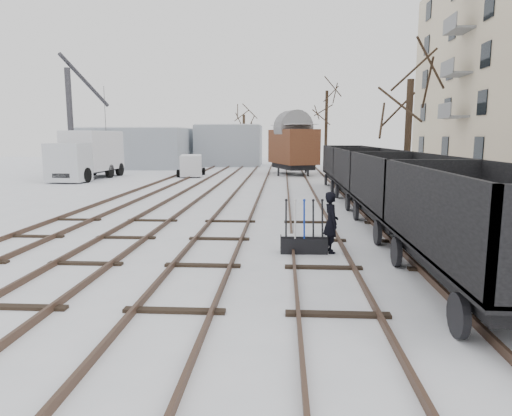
{
  "coord_description": "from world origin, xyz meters",
  "views": [
    {
      "loc": [
        1.99,
        -10.93,
        3.22
      ],
      "look_at": [
        1.22,
        1.88,
        1.2
      ],
      "focal_mm": 32.0,
      "sensor_mm": 36.0,
      "label": 1
    }
  ],
  "objects": [
    {
      "name": "shed_right",
      "position": [
        -4.0,
        40.0,
        2.25
      ],
      "size": [
        7.0,
        6.0,
        4.5
      ],
      "color": "#99A3AC",
      "rests_on": "ground"
    },
    {
      "name": "tree_near",
      "position": [
        7.51,
        9.92,
        2.84
      ],
      "size": [
        0.3,
        0.3,
        5.69
      ],
      "primitive_type": "cylinder",
      "color": "black",
      "rests_on": "ground"
    },
    {
      "name": "panel_van",
      "position": [
        -5.51,
        25.97,
        0.89
      ],
      "size": [
        2.32,
        4.12,
        1.71
      ],
      "rotation": [
        0.0,
        0.0,
        0.17
      ],
      "color": "silver",
      "rests_on": "ground"
    },
    {
      "name": "crane",
      "position": [
        -16.16,
        27.79,
        2.65
      ],
      "size": [
        2.56,
        6.0,
        10.06
      ],
      "rotation": [
        0.0,
        0.0,
        -0.34
      ],
      "color": "#303035",
      "rests_on": "ground"
    },
    {
      "name": "lorry",
      "position": [
        -12.8,
        22.95,
        1.87
      ],
      "size": [
        2.96,
        8.13,
        3.63
      ],
      "rotation": [
        0.0,
        0.0,
        -0.06
      ],
      "color": "black",
      "rests_on": "ground"
    },
    {
      "name": "tree_far_left",
      "position": [
        -2.56,
        42.0,
        2.83
      ],
      "size": [
        0.3,
        0.3,
        5.66
      ],
      "primitive_type": "cylinder",
      "color": "black",
      "rests_on": "ground"
    },
    {
      "name": "tree_far_right",
      "position": [
        6.21,
        35.26,
        3.82
      ],
      "size": [
        0.3,
        0.3,
        7.65
      ],
      "primitive_type": "cylinder",
      "color": "black",
      "rests_on": "ground"
    },
    {
      "name": "ground_frame",
      "position": [
        2.58,
        1.52,
        0.28
      ],
      "size": [
        1.31,
        0.46,
        1.49
      ],
      "rotation": [
        0.0,
        0.0,
        0.03
      ],
      "color": "black",
      "rests_on": "ground"
    },
    {
      "name": "freight_wagon_d",
      "position": [
        6.0,
        17.47,
        1.0
      ],
      "size": [
        2.56,
        6.4,
        2.61
      ],
      "color": "black",
      "rests_on": "ground"
    },
    {
      "name": "freight_wagon_b",
      "position": [
        6.0,
        4.67,
        1.0
      ],
      "size": [
        2.56,
        6.4,
        2.61
      ],
      "color": "black",
      "rests_on": "ground"
    },
    {
      "name": "tracks",
      "position": [
        -0.0,
        13.67,
        0.07
      ],
      "size": [
        13.9,
        52.0,
        0.16
      ],
      "color": "black",
      "rests_on": "ground"
    },
    {
      "name": "worker",
      "position": [
        3.33,
        1.62,
        0.86
      ],
      "size": [
        0.52,
        0.69,
        1.71
      ],
      "primitive_type": "imported",
      "rotation": [
        0.0,
        0.0,
        1.76
      ],
      "color": "black",
      "rests_on": "ground"
    },
    {
      "name": "shed_left",
      "position": [
        -13.0,
        36.0,
        2.05
      ],
      "size": [
        10.0,
        8.0,
        4.1
      ],
      "color": "#99A3AC",
      "rests_on": "ground"
    },
    {
      "name": "ground",
      "position": [
        0.0,
        0.0,
        0.0
      ],
      "size": [
        120.0,
        120.0,
        0.0
      ],
      "primitive_type": "plane",
      "color": "white",
      "rests_on": "ground"
    },
    {
      "name": "box_van_wagon",
      "position": [
        2.8,
        28.18,
        2.44
      ],
      "size": [
        4.6,
        6.15,
        4.2
      ],
      "rotation": [
        0.0,
        0.0,
        0.35
      ],
      "color": "black",
      "rests_on": "ground"
    },
    {
      "name": "freight_wagon_a",
      "position": [
        6.0,
        -1.73,
        1.0
      ],
      "size": [
        2.56,
        6.4,
        2.61
      ],
      "color": "black",
      "rests_on": "ground"
    },
    {
      "name": "freight_wagon_c",
      "position": [
        6.0,
        11.07,
        1.0
      ],
      "size": [
        2.56,
        6.4,
        2.61
      ],
      "color": "black",
      "rests_on": "ground"
    }
  ]
}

